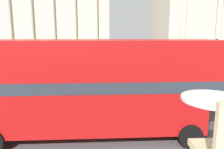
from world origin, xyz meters
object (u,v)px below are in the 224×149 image
double_decker_bus (93,84)px  traffic_light_near (216,65)px  cafe_dining_table (213,118)px  pedestrian_black (143,55)px  plaza_building_left (49,15)px  pedestrian_olive (214,76)px  traffic_light_mid (130,56)px  plaza_building_right (214,13)px  pedestrian_blue (189,66)px

double_decker_bus → traffic_light_near: bearing=29.3°
cafe_dining_table → pedestrian_black: 33.10m
plaza_building_left → traffic_light_near: size_ratio=7.41×
pedestrian_black → plaza_building_left: bearing=-113.6°
plaza_building_left → pedestrian_black: bearing=-50.5°
pedestrian_black → pedestrian_olive: pedestrian_black is taller
plaza_building_left → traffic_light_mid: bearing=-67.8°
pedestrian_black → cafe_dining_table: bearing=16.8°
plaza_building_left → traffic_light_near: (19.47, -46.63, -6.50)m
plaza_building_left → pedestrian_olive: 47.65m
plaza_building_left → plaza_building_right: plaza_building_left is taller
pedestrian_blue → double_decker_bus: bearing=133.7°
traffic_light_mid → pedestrian_blue: size_ratio=2.21×
plaza_building_right → pedestrian_olive: 31.87m
plaza_building_right → traffic_light_mid: bearing=-129.5°
pedestrian_black → traffic_light_near: bearing=26.0°
traffic_light_mid → pedestrian_blue: traffic_light_mid is taller
plaza_building_right → pedestrian_olive: (-13.90, -27.67, -7.54)m
double_decker_bus → pedestrian_black: (7.08, 25.31, -1.26)m
pedestrian_blue → pedestrian_black: size_ratio=0.93×
double_decker_bus → traffic_light_near: size_ratio=2.49×
cafe_dining_table → traffic_light_mid: bearing=84.7°
pedestrian_blue → pedestrian_black: (-2.93, 11.13, 0.08)m
plaza_building_left → pedestrian_blue: (22.72, -35.11, -8.23)m
cafe_dining_table → plaza_building_left: plaza_building_left is taller
cafe_dining_table → pedestrian_olive: size_ratio=0.41×
double_decker_bus → plaza_building_right: plaza_building_right is taller
pedestrian_olive → double_decker_bus: bearing=51.9°
traffic_light_mid → pedestrian_black: (4.06, 14.49, -1.39)m
plaza_building_left → pedestrian_olive: size_ratio=17.44×
traffic_light_near → double_decker_bus: bearing=-158.5°
traffic_light_mid → pedestrian_blue: (6.99, 3.36, -1.48)m
plaza_building_left → pedestrian_black: size_ratio=16.92×
double_decker_bus → plaza_building_left: (-12.71, 49.29, 6.89)m
plaza_building_right → double_decker_bus: bearing=-123.4°
traffic_light_mid → pedestrian_olive: 7.33m
plaza_building_left → plaza_building_right: size_ratio=1.32×
double_decker_bus → pedestrian_blue: bearing=62.6°
cafe_dining_table → plaza_building_left: (-14.05, 56.48, 5.54)m
plaza_building_right → traffic_light_near: bearing=-116.9°
plaza_building_left → pedestrian_olive: (22.35, -41.27, -8.19)m
pedestrian_olive → plaza_building_right: bearing=-104.5°
traffic_light_near → pedestrian_blue: 12.10m
double_decker_bus → pedestrian_black: 26.31m
cafe_dining_table → traffic_light_mid: cafe_dining_table is taller
traffic_light_mid → plaza_building_right: bearing=50.5°
pedestrian_blue → traffic_light_near: bearing=153.1°
pedestrian_black → pedestrian_olive: size_ratio=1.03×
plaza_building_left → pedestrian_black: (19.79, -23.98, -8.15)m
plaza_building_right → traffic_light_near: 37.51m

